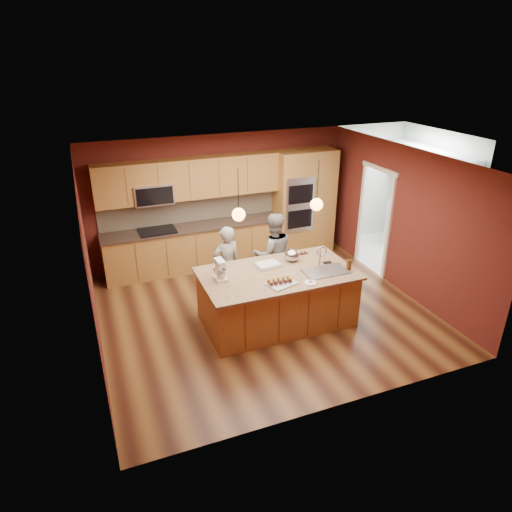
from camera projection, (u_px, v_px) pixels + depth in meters
name	position (u px, v px, depth m)	size (l,w,h in m)	color
floor	(264.00, 312.00, 8.06)	(5.50, 5.50, 0.00)	#402013
ceiling	(266.00, 160.00, 6.94)	(5.50, 5.50, 0.00)	white
wall_back	(219.00, 199.00, 9.61)	(5.50, 5.50, 0.00)	#561D17
wall_front	(346.00, 317.00, 5.38)	(5.50, 5.50, 0.00)	#561D17
wall_left	(89.00, 268.00, 6.58)	(5.00, 5.00, 0.00)	#561D17
wall_right	(402.00, 220.00, 8.42)	(5.00, 5.00, 0.00)	#561D17
cabinet_run	(192.00, 223.00, 9.32)	(3.74, 0.64, 2.30)	olive
oven_column	(304.00, 202.00, 10.05)	(1.30, 0.62, 2.30)	olive
doorway_trim	(374.00, 222.00, 9.21)	(0.08, 1.11, 2.20)	white
laundry_room	(432.00, 167.00, 9.72)	(2.60, 2.70, 2.70)	beige
pendant_left	(239.00, 214.00, 6.75)	(0.20, 0.20, 0.80)	black
pendant_right	(317.00, 204.00, 7.18)	(0.20, 0.20, 0.80)	black
island	(278.00, 297.00, 7.60)	(2.51, 1.40, 1.30)	olive
person_left	(227.00, 265.00, 8.11)	(0.53, 0.35, 1.46)	black
person_right	(273.00, 254.00, 8.39)	(0.77, 0.60, 1.59)	slate
stand_mixer	(220.00, 271.00, 7.11)	(0.19, 0.26, 0.35)	white
sheet_cake	(268.00, 265.00, 7.63)	(0.46, 0.35, 0.05)	silver
cooling_rack	(281.00, 283.00, 7.04)	(0.45, 0.32, 0.02)	#B2B4BB
mixing_bowl	(292.00, 255.00, 7.78)	(0.26, 0.26, 0.22)	#B2B3B8
plate	(310.00, 283.00, 7.07)	(0.19, 0.19, 0.01)	white
tumbler	(349.00, 265.00, 7.49)	(0.08, 0.08, 0.17)	#3E240B
phone	(327.00, 262.00, 7.75)	(0.14, 0.08, 0.01)	black
cupcakes_left	(220.00, 268.00, 7.48)	(0.21, 0.14, 0.06)	#BC9341
cupcakes_rack	(280.00, 280.00, 7.05)	(0.40, 0.16, 0.07)	#BC9341
cupcakes_right	(300.00, 252.00, 8.07)	(0.28, 0.14, 0.06)	#BC9341
washer	(426.00, 238.00, 9.95)	(0.60, 0.62, 0.96)	white
dryer	(406.00, 224.00, 10.53)	(0.68, 0.70, 1.09)	white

